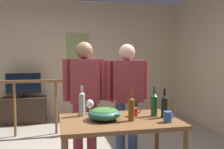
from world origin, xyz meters
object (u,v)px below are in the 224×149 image
wine_glass (90,104)px  person_standing_right (127,92)px  person_standing_left (85,93)px  salad_bowl (104,113)px  tv_console (24,110)px  framed_picture (78,48)px  serving_table (119,127)px  flat_screen_tv (23,83)px  wine_bottle_green (154,104)px  wine_bottle_amber (131,108)px  wine_bottle_clear (82,103)px  stair_railing (44,98)px  wine_bottle_dark (164,106)px  mug_red (134,112)px  mug_blue (168,117)px

wine_glass → person_standing_right: bearing=35.2°
person_standing_left → salad_bowl: bearing=101.4°
tv_console → person_standing_right: (1.59, -2.25, 0.66)m
framed_picture → tv_console: 1.78m
serving_table → person_standing_right: 0.81m
flat_screen_tv → framed_picture: bearing=15.5°
framed_picture → wine_glass: framed_picture is taller
flat_screen_tv → wine_bottle_green: bearing=-59.1°
flat_screen_tv → person_standing_right: (1.59, -2.22, 0.09)m
wine_bottle_green → wine_glass: bearing=158.8°
wine_bottle_amber → wine_bottle_clear: wine_bottle_clear is taller
framed_picture → person_standing_right: framed_picture is taller
tv_console → wine_bottle_amber: (1.41, -3.05, 0.60)m
flat_screen_tv → person_standing_right: 2.73m
stair_railing → salad_bowl: 2.16m
salad_bowl → wine_bottle_dark: size_ratio=1.09×
serving_table → wine_bottle_dark: 0.54m
serving_table → mug_red: 0.25m
salad_bowl → wine_glass: (-0.11, 0.31, 0.04)m
mug_blue → person_standing_left: bearing=128.5°
wine_bottle_green → mug_blue: bearing=-81.8°
wine_glass → wine_bottle_green: (0.68, -0.26, 0.02)m
flat_screen_tv → salad_bowl: 3.14m
framed_picture → salad_bowl: size_ratio=1.82×
person_standing_left → person_standing_right: 0.57m
framed_picture → wine_bottle_amber: framed_picture is taller
framed_picture → flat_screen_tv: bearing=-164.5°
wine_glass → mug_blue: size_ratio=1.38×
wine_bottle_dark → wine_bottle_green: 0.12m
person_standing_right → framed_picture: bearing=-81.5°
wine_bottle_green → mug_blue: size_ratio=2.74×
wine_bottle_amber → wine_bottle_green: wine_bottle_green is taller
person_standing_right → wine_bottle_amber: bearing=76.0°
wine_bottle_green → person_standing_left: bearing=136.7°
serving_table → mug_blue: bearing=-24.9°
serving_table → wine_glass: bearing=129.7°
framed_picture → wine_bottle_green: bearing=-80.1°
framed_picture → mug_red: framed_picture is taller
mug_red → person_standing_left: bearing=128.1°
wine_bottle_amber → person_standing_left: bearing=116.1°
framed_picture → person_standing_left: bearing=-93.1°
wine_glass → person_standing_right: person_standing_right is taller
wine_bottle_amber → salad_bowl: bearing=159.3°
wine_bottle_clear → person_standing_left: person_standing_left is taller
tv_console → mug_blue: 3.67m
wine_bottle_green → mug_blue: (0.04, -0.27, -0.08)m
wine_bottle_dark → person_standing_right: bearing=106.1°
stair_railing → mug_red: bearing=-61.5°
wine_glass → mug_red: 0.52m
wine_bottle_clear → person_standing_left: bearing=80.1°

